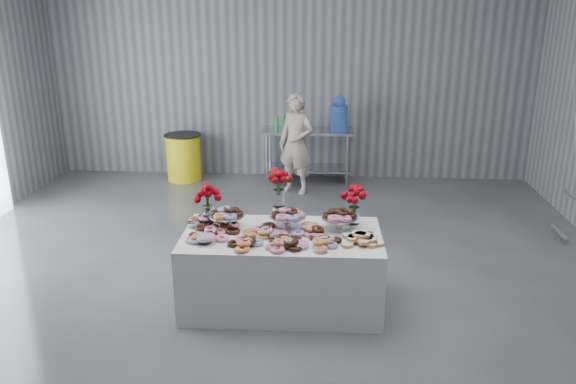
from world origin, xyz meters
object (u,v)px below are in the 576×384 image
Objects in this scene: display_table at (282,269)px; water_jug at (339,115)px; person at (296,144)px; trash_barrel at (184,157)px; prep_table at (307,146)px.

display_table is 4.16m from water_jug.
display_table is 1.21× the size of person.
person is 2.04m from trash_barrel.
display_table is 3.55m from person.
display_table is 4.52m from trash_barrel.
person is at bearing -106.49° from prep_table.
person is (-0.16, -0.53, 0.16)m from prep_table.
prep_table is 0.96× the size of person.
prep_table is 1.91× the size of trash_barrel.
person is (-0.66, -0.53, -0.37)m from water_jug.
prep_table is (0.08, 4.05, 0.24)m from display_table.
water_jug is 0.92m from person.
water_jug is 0.71× the size of trash_barrel.
trash_barrel is (-1.93, 0.53, -0.39)m from person.
water_jug is at bearing -0.00° from prep_table.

